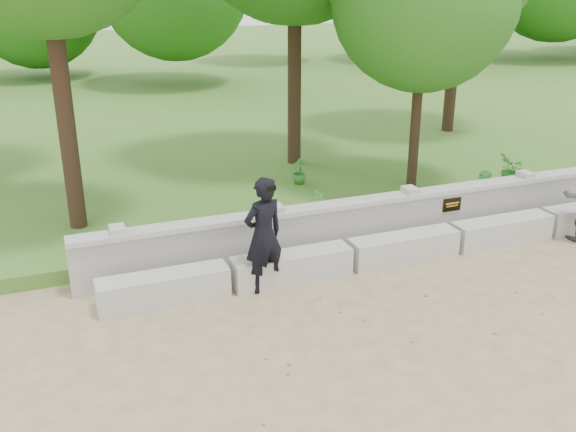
{
  "coord_description": "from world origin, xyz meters",
  "views": [
    {
      "loc": [
        -6.36,
        -6.47,
        4.52
      ],
      "look_at": [
        -3.07,
        1.9,
        1.08
      ],
      "focal_mm": 40.0,
      "sensor_mm": 36.0,
      "label": 1
    }
  ],
  "objects": [
    {
      "name": "lawn",
      "position": [
        0.0,
        14.0,
        0.12
      ],
      "size": [
        40.0,
        22.0,
        0.25
      ],
      "primitive_type": "cube",
      "color": "#3C6623",
      "rests_on": "ground"
    },
    {
      "name": "concrete_bench",
      "position": [
        0.0,
        1.9,
        0.22
      ],
      "size": [
        11.9,
        0.45,
        0.45
      ],
      "color": "#B5B2AB",
      "rests_on": "ground"
    },
    {
      "name": "parapet_wall",
      "position": [
        0.0,
        2.6,
        0.46
      ],
      "size": [
        12.5,
        0.35,
        0.9
      ],
      "color": "#AAA7A1",
      "rests_on": "ground"
    },
    {
      "name": "shrub_b",
      "position": [
        1.68,
        3.3,
        0.55
      ],
      "size": [
        0.38,
        0.41,
        0.6
      ],
      "primitive_type": "imported",
      "rotation": [
        0.0,
        0.0,
        2.01
      ],
      "color": "#2A7026",
      "rests_on": "lawn"
    },
    {
      "name": "shrub_d",
      "position": [
        -1.34,
        5.64,
        0.52
      ],
      "size": [
        0.34,
        0.36,
        0.54
      ],
      "primitive_type": "imported",
      "rotation": [
        0.0,
        0.0,
        4.96
      ],
      "color": "#2A7026",
      "rests_on": "lawn"
    },
    {
      "name": "shrub_c",
      "position": [
        2.83,
        3.92,
        0.58
      ],
      "size": [
        0.77,
        0.79,
        0.67
      ],
      "primitive_type": "imported",
      "rotation": [
        0.0,
        0.0,
        4.08
      ],
      "color": "#2A7026",
      "rests_on": "lawn"
    },
    {
      "name": "man_main",
      "position": [
        -3.52,
        1.75,
        0.89
      ],
      "size": [
        0.74,
        0.67,
        1.78
      ],
      "color": "black",
      "rests_on": "ground"
    },
    {
      "name": "shrub_a",
      "position": [
        -1.9,
        3.3,
        0.57
      ],
      "size": [
        0.41,
        0.4,
        0.64
      ],
      "primitive_type": "imported",
      "rotation": [
        0.0,
        0.0,
        0.72
      ],
      "color": "#2A7026",
      "rests_on": "lawn"
    },
    {
      "name": "ground",
      "position": [
        0.0,
        0.0,
        0.0
      ],
      "size": [
        80.0,
        80.0,
        0.0
      ],
      "primitive_type": "plane",
      "color": "tan",
      "rests_on": "ground"
    }
  ]
}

